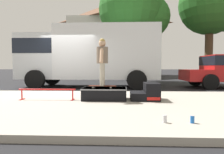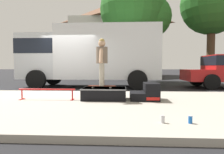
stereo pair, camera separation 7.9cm
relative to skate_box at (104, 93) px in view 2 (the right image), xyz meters
The scene contains 13 objects.
ground_plane 3.18m from the skate_box, 128.95° to the left, with size 140.00×140.00×0.00m, color black.
sidewalk_slab 2.07m from the skate_box, 164.83° to the right, with size 50.00×5.00×0.12m, color #A8A093.
skate_box is the anchor object (origin of this frame).
kicker_ramp 1.20m from the skate_box, ahead, with size 0.79×0.74×0.48m.
grind_rail 1.62m from the skate_box, behind, with size 1.62×0.28×0.31m.
skateboard 0.22m from the skate_box, 139.88° to the right, with size 0.79×0.25×0.07m.
skater_kid 1.00m from the skate_box, 139.88° to the right, with size 0.32×0.68×1.32m.
soda_can 2.63m from the skate_box, 62.89° to the right, with size 0.07×0.07×0.13m.
soda_can_b 2.86m from the skate_box, 54.90° to the right, with size 0.07×0.07×0.13m.
box_truck 5.01m from the skate_box, 104.30° to the left, with size 6.91×2.63×3.05m.
street_tree_main 9.71m from the skate_box, 80.51° to the left, with size 4.89×4.44×7.23m.
street_tree_neighbour 12.98m from the skate_box, 52.93° to the left, with size 4.86×4.41×7.81m.
house_behind 17.97m from the skate_box, 91.11° to the left, with size 9.54×8.23×8.40m.
Camera 2 is at (2.52, -8.15, 1.06)m, focal length 32.39 mm.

